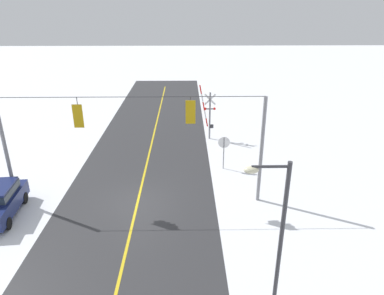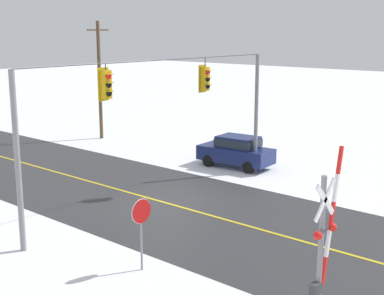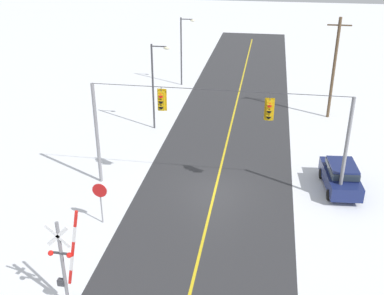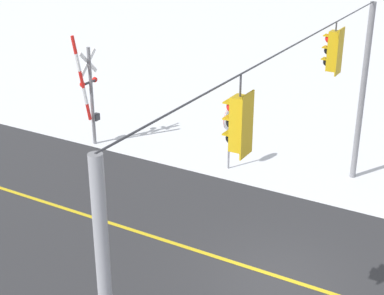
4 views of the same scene
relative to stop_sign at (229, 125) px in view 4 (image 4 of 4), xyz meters
The scene contains 4 objects.
ground_plane 7.08m from the stop_sign, 38.03° to the left, with size 160.00×160.00×0.00m, color white.
signal_span 7.20m from the stop_sign, 38.26° to the left, with size 14.20×0.47×6.22m.
stop_sign is the anchor object (origin of this frame).
railroad_crossing 5.89m from the stop_sign, 83.53° to the right, with size 1.39×0.31×4.61m.
Camera 4 is at (12.10, 4.34, 9.08)m, focal length 53.93 mm.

